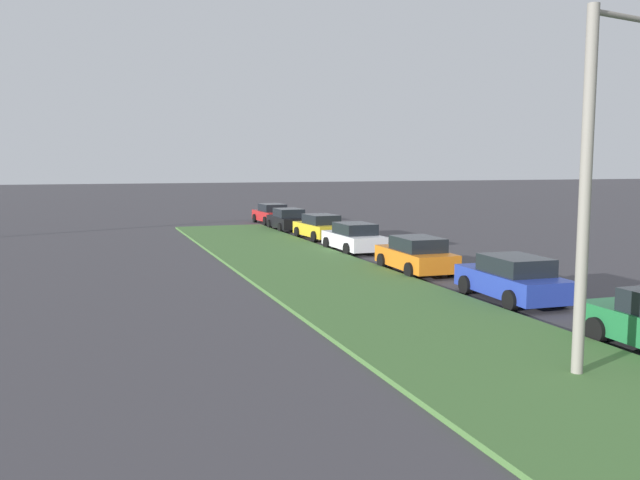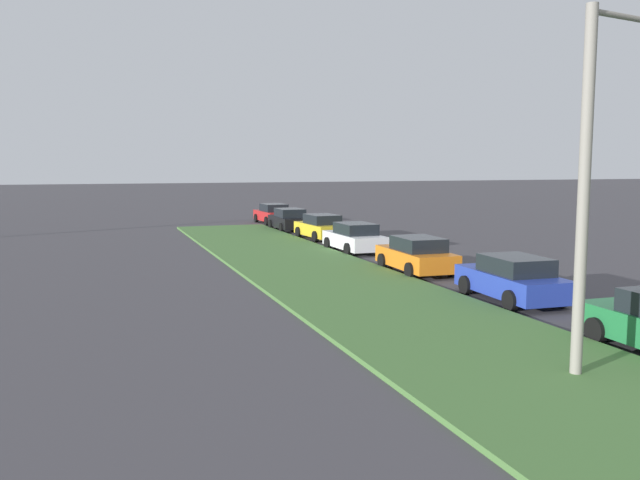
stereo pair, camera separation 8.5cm
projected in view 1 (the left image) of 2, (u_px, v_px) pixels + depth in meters
The scene contains 8 objects.
grass_median at pixel (425, 324), 17.99m from camera, with size 60.00×6.00×0.12m, color #477238.
parked_car_blue at pixel (512, 279), 21.24m from camera, with size 4.37×2.16×1.47m.
parked_car_orange at pixel (416, 255), 26.79m from camera, with size 4.35×2.11×1.47m.
parked_car_white at pixel (354, 238), 33.08m from camera, with size 4.33×2.09×1.47m.
parked_car_yellow at pixel (320, 227), 38.69m from camera, with size 4.40×2.21×1.47m.
parked_car_black at pixel (288, 220), 43.80m from camera, with size 4.30×2.02×1.47m.
parked_car_red at pixel (272, 214), 48.93m from camera, with size 4.38×2.17×1.47m.
streetlight at pixel (598, 165), 13.26m from camera, with size 0.83×2.85×7.50m.
Camera 1 is at (-5.65, 16.20, 4.40)m, focal length 36.92 mm.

